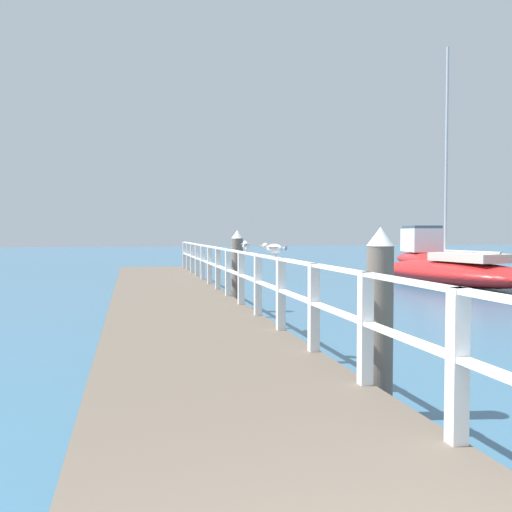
{
  "coord_description": "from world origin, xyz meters",
  "views": [
    {
      "loc": [
        -0.91,
        -1.07,
        1.95
      ],
      "look_at": [
        1.86,
        11.34,
        1.43
      ],
      "focal_mm": 39.45,
      "sensor_mm": 36.0,
      "label": 1
    }
  ],
  "objects_px": {
    "boat_2": "(424,253)",
    "dock_piling_near": "(380,322)",
    "seagull_foreground": "(274,248)",
    "boat_1": "(453,272)",
    "dock_piling_far": "(237,271)",
    "seagull_background": "(245,245)"
  },
  "relations": [
    {
      "from": "seagull_background",
      "to": "boat_1",
      "type": "height_order",
      "value": "boat_1"
    },
    {
      "from": "dock_piling_far",
      "to": "boat_1",
      "type": "height_order",
      "value": "boat_1"
    },
    {
      "from": "dock_piling_near",
      "to": "seagull_background",
      "type": "xyz_separation_m",
      "value": [
        -0.38,
        5.24,
        0.7
      ]
    },
    {
      "from": "boat_1",
      "to": "boat_2",
      "type": "relative_size",
      "value": 1.13
    },
    {
      "from": "seagull_foreground",
      "to": "dock_piling_near",
      "type": "bearing_deg",
      "value": -124.39
    },
    {
      "from": "dock_piling_far",
      "to": "boat_2",
      "type": "relative_size",
      "value": 0.26
    },
    {
      "from": "dock_piling_near",
      "to": "boat_2",
      "type": "bearing_deg",
      "value": 59.84
    },
    {
      "from": "dock_piling_near",
      "to": "boat_1",
      "type": "xyz_separation_m",
      "value": [
        9.01,
        13.08,
        -0.5
      ]
    },
    {
      "from": "dock_piling_far",
      "to": "boat_2",
      "type": "xyz_separation_m",
      "value": [
        13.89,
        15.8,
        -0.23
      ]
    },
    {
      "from": "boat_2",
      "to": "boat_1",
      "type": "bearing_deg",
      "value": -102.15
    },
    {
      "from": "dock_piling_far",
      "to": "seagull_background",
      "type": "relative_size",
      "value": 4.23
    },
    {
      "from": "dock_piling_far",
      "to": "dock_piling_near",
      "type": "bearing_deg",
      "value": -90.0
    },
    {
      "from": "seagull_foreground",
      "to": "boat_1",
      "type": "distance_m",
      "value": 13.85
    },
    {
      "from": "seagull_foreground",
      "to": "seagull_background",
      "type": "height_order",
      "value": "same"
    },
    {
      "from": "dock_piling_near",
      "to": "boat_2",
      "type": "distance_m",
      "value": 27.65
    },
    {
      "from": "boat_1",
      "to": "boat_2",
      "type": "height_order",
      "value": "boat_1"
    },
    {
      "from": "dock_piling_far",
      "to": "seagull_foreground",
      "type": "height_order",
      "value": "dock_piling_far"
    },
    {
      "from": "boat_1",
      "to": "boat_2",
      "type": "xyz_separation_m",
      "value": [
        4.88,
        10.83,
        0.26
      ]
    },
    {
      "from": "seagull_foreground",
      "to": "boat_2",
      "type": "distance_m",
      "value": 25.35
    },
    {
      "from": "dock_piling_near",
      "to": "boat_1",
      "type": "bearing_deg",
      "value": 55.43
    },
    {
      "from": "dock_piling_far",
      "to": "seagull_background",
      "type": "distance_m",
      "value": 2.97
    },
    {
      "from": "boat_2",
      "to": "dock_piling_near",
      "type": "bearing_deg",
      "value": -108.04
    }
  ]
}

